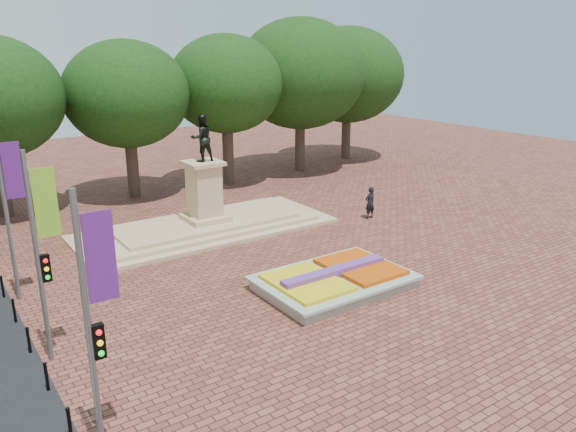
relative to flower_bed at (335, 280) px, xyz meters
The scene contains 7 objects.
ground 2.28m from the flower_bed, 117.19° to the left, with size 90.00×90.00×0.00m, color brown.
flower_bed is the anchor object (origin of this frame).
monument 10.07m from the flower_bed, 95.87° to the left, with size 14.00×6.00×6.40m.
tree_row_back 21.01m from the flower_bed, 86.26° to the left, with size 44.80×8.80×10.43m.
banner_poles 11.66m from the flower_bed, behind, with size 0.88×11.17×7.00m.
bollard_row 11.74m from the flower_bed, behind, with size 0.12×13.12×0.98m.
pedestrian 10.30m from the flower_bed, 39.19° to the left, with size 0.70×0.46×1.91m, color black.
Camera 1 is at (-13.05, -18.85, 10.05)m, focal length 35.00 mm.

